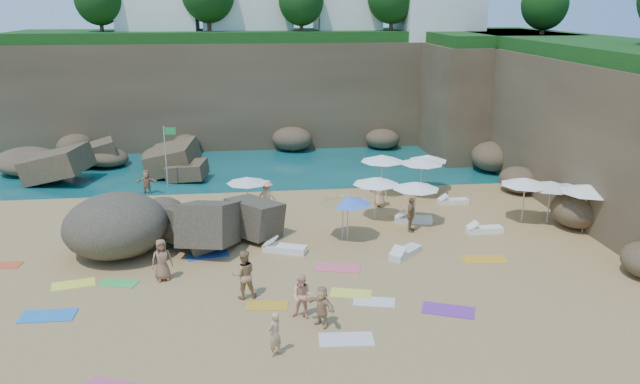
{
  "coord_description": "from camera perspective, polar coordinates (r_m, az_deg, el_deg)",
  "views": [
    {
      "loc": [
        -1.54,
        -26.07,
        10.96
      ],
      "look_at": [
        2.0,
        3.0,
        2.0
      ],
      "focal_mm": 35.0,
      "sensor_mm": 36.0,
      "label": 1
    }
  ],
  "objects": [
    {
      "name": "parasol_5",
      "position": [
        32.38,
        5.13,
        1.04
      ],
      "size": [
        2.4,
        2.4,
        2.27
      ],
      "color": "silver",
      "rests_on": "ground"
    },
    {
      "name": "towel_13",
      "position": [
        21.69,
        2.41,
        -13.31
      ],
      "size": [
        1.9,
        1.05,
        0.03
      ],
      "primitive_type": "cube",
      "rotation": [
        0.0,
        0.0,
        -0.07
      ],
      "color": "silver",
      "rests_on": "ground"
    },
    {
      "name": "person_stand_6",
      "position": [
        20.55,
        -4.18,
        -12.8
      ],
      "size": [
        0.65,
        0.65,
        1.52
      ],
      "primitive_type": "imported",
      "rotation": [
        0.0,
        0.0,
        3.94
      ],
      "color": "tan",
      "rests_on": "ground"
    },
    {
      "name": "lounger_5",
      "position": [
        28.43,
        7.84,
        -5.51
      ],
      "size": [
        1.78,
        1.75,
        0.29
      ],
      "primitive_type": "cube",
      "rotation": [
        0.0,
        0.0,
        0.77
      ],
      "color": "silver",
      "rests_on": "ground"
    },
    {
      "name": "lounger_4",
      "position": [
        31.99,
        14.8,
        -3.35
      ],
      "size": [
        1.77,
        0.59,
        0.28
      ],
      "primitive_type": "cube",
      "rotation": [
        0.0,
        0.0,
        0.0
      ],
      "color": "white",
      "rests_on": "ground"
    },
    {
      "name": "person_stand_2",
      "position": [
        33.38,
        -4.89,
        -0.49
      ],
      "size": [
        1.32,
        0.77,
        1.91
      ],
      "primitive_type": "imported",
      "rotation": [
        0.0,
        0.0,
        2.92
      ],
      "color": "#E7AA83",
      "rests_on": "ground"
    },
    {
      "name": "towel_3",
      "position": [
        26.86,
        -17.91,
        -7.92
      ],
      "size": [
        1.66,
        1.16,
        0.03
      ],
      "primitive_type": "cube",
      "rotation": [
        0.0,
        0.0,
        -0.3
      ],
      "color": "green",
      "rests_on": "ground"
    },
    {
      "name": "marina_masts",
      "position": [
        58.57,
        -21.9,
        7.99
      ],
      "size": [
        3.1,
        0.1,
        6.0
      ],
      "color": "white",
      "rests_on": "ground"
    },
    {
      "name": "person_stand_1",
      "position": [
        24.21,
        -6.98,
        -7.49
      ],
      "size": [
        1.02,
        0.84,
        1.94
      ],
      "primitive_type": "imported",
      "rotation": [
        0.0,
        0.0,
        3.25
      ],
      "color": "#A47D52",
      "rests_on": "ground"
    },
    {
      "name": "flag_pole",
      "position": [
        39.0,
        -13.8,
        3.89
      ],
      "size": [
        0.74,
        0.1,
        3.81
      ],
      "color": "silver",
      "rests_on": "ground"
    },
    {
      "name": "towel_10",
      "position": [
        28.73,
        14.82,
        -5.98
      ],
      "size": [
        1.97,
        1.12,
        0.03
      ],
      "primitive_type": "cube",
      "rotation": [
        0.0,
        0.0,
        -0.09
      ],
      "color": "orange",
      "rests_on": "ground"
    },
    {
      "name": "lounger_0",
      "position": [
        32.65,
        8.52,
        -2.52
      ],
      "size": [
        1.99,
        0.96,
        0.3
      ],
      "primitive_type": "cube",
      "rotation": [
        0.0,
        0.0,
        -0.18
      ],
      "color": "silver",
      "rests_on": "ground"
    },
    {
      "name": "lounger_3",
      "position": [
        28.63,
        -3.23,
        -5.19
      ],
      "size": [
        2.08,
        1.37,
        0.31
      ],
      "primitive_type": "cube",
      "rotation": [
        0.0,
        0.0,
        -0.39
      ],
      "color": "white",
      "rests_on": "ground"
    },
    {
      "name": "towel_6",
      "position": [
        23.96,
        11.64,
        -10.54
      ],
      "size": [
        2.12,
        1.61,
        0.03
      ],
      "primitive_type": "cube",
      "rotation": [
        0.0,
        0.0,
        -0.4
      ],
      "color": "purple",
      "rests_on": "ground"
    },
    {
      "name": "person_lie_3",
      "position": [
        22.42,
        0.15,
        -11.69
      ],
      "size": [
        2.0,
        1.99,
        0.39
      ],
      "primitive_type": "imported",
      "rotation": [
        0.0,
        0.0,
        -0.85
      ],
      "color": "tan",
      "rests_on": "ground"
    },
    {
      "name": "parasol_4",
      "position": [
        34.67,
        22.7,
        0.6
      ],
      "size": [
        2.24,
        2.24,
        2.12
      ],
      "color": "silver",
      "rests_on": "ground"
    },
    {
      "name": "parasol_0",
      "position": [
        33.24,
        -6.69,
        1.1
      ],
      "size": [
        2.2,
        2.2,
        2.08
      ],
      "color": "silver",
      "rests_on": "ground"
    },
    {
      "name": "towel_7",
      "position": [
        30.49,
        -26.94,
        -5.98
      ],
      "size": [
        1.53,
        0.89,
        0.03
      ],
      "primitive_type": "cube",
      "rotation": [
        0.0,
        0.0,
        -0.11
      ],
      "color": "#DD4D27",
      "rests_on": "ground"
    },
    {
      "name": "person_stand_3",
      "position": [
        31.12,
        8.31,
        -2.05
      ],
      "size": [
        0.88,
        1.12,
        1.78
      ],
      "primitive_type": "imported",
      "rotation": [
        0.0,
        0.0,
        1.07
      ],
      "color": "olive",
      "rests_on": "ground"
    },
    {
      "name": "person_stand_5",
      "position": [
        38.31,
        -15.58,
        0.89
      ],
      "size": [
        1.37,
        0.46,
        1.46
      ],
      "primitive_type": "imported",
      "rotation": [
        0.0,
        0.0,
        -0.05
      ],
      "color": "#A67553",
      "rests_on": "ground"
    },
    {
      "name": "cliff_right",
      "position": [
        40.38,
        23.88,
        5.64
      ],
      "size": [
        8.0,
        30.0,
        8.0
      ],
      "primitive_type": "cube",
      "color": "brown",
      "rests_on": "ground"
    },
    {
      "name": "parasol_11",
      "position": [
        32.92,
        23.29,
        0.29
      ],
      "size": [
        2.62,
        2.62,
        2.48
      ],
      "color": "silver",
      "rests_on": "ground"
    },
    {
      "name": "lounger_2",
      "position": [
        36.1,
        12.07,
        -0.83
      ],
      "size": [
        1.7,
        0.6,
        0.26
      ],
      "primitive_type": "cube",
      "rotation": [
        0.0,
        0.0,
        -0.02
      ],
      "color": "white",
      "rests_on": "ground"
    },
    {
      "name": "parasol_2",
      "position": [
        36.6,
        5.71,
        3.1
      ],
      "size": [
        2.55,
        2.55,
        2.41
      ],
      "color": "silver",
      "rests_on": "ground"
    },
    {
      "name": "person_stand_4",
      "position": [
        34.73,
        5.48,
        0.01
      ],
      "size": [
        0.93,
        0.7,
        1.7
      ],
      "primitive_type": "imported",
      "rotation": [
        0.0,
        0.0,
        -0.33
      ],
      "color": "#E2A677",
      "rests_on": "ground"
    },
    {
      "name": "parasol_7",
      "position": [
        33.68,
        20.37,
        0.64
      ],
      "size": [
        2.4,
        2.4,
        2.27
      ],
      "color": "silver",
      "rests_on": "ground"
    },
    {
      "name": "rock_promontory",
      "position": [
        44.49,
        -19.0,
        1.81
      ],
      "size": [
        12.0,
        7.0,
        2.0
      ],
      "primitive_type": null,
      "color": "brown",
      "rests_on": "ground"
    },
    {
      "name": "towel_4",
      "position": [
        27.35,
        -21.6,
        -7.85
      ],
      "size": [
        1.81,
        1.18,
        0.03
      ],
      "primitive_type": "cube",
      "rotation": [
        0.0,
        0.0,
        0.23
      ],
      "color": "#F7FF43",
      "rests_on": "ground"
    },
    {
      "name": "ground",
      "position": [
        28.32,
        -3.3,
        -5.79
      ],
      "size": [
        120.0,
        120.0,
        0.0
      ],
      "primitive_type": "plane",
      "color": "tan",
      "rests_on": "ground"
    },
    {
      "name": "towel_0",
      "position": [
        25.15,
        -23.61,
        -10.32
      ],
      "size": [
        1.95,
        1.0,
        0.03
      ],
      "primitive_type": "cube",
      "rotation": [
        0.0,
        0.0,
        -0.02
      ],
      "color": "blue",
      "rests_on": "ground"
    },
    {
      "name": "towel_11",
      "position": [
        30.61,
        -13.9,
        -4.46
      ],
      "size": [
        2.06,
        1.56,
        0.03
      ],
      "primitive_type": "cube",
      "rotation": [
        0.0,
        0.0,
        0.39
      ],
      "color": "#37C37D",
      "rests_on": "ground"
    },
    {
      "name": "towel_2",
      "position": [
        23.91,
        -4.85,
        -10.3
      ],
      "size": [
        1.64,
        0.97,
        0.03
      ],
      "primitive_type": "cube",
      "rotation": [
        0.0,
        0.0,
        -0.13
      ],
      "color": "gold",
      "rests_on": "ground"
    },
    {
      "name": "cliff_back",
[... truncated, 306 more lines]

